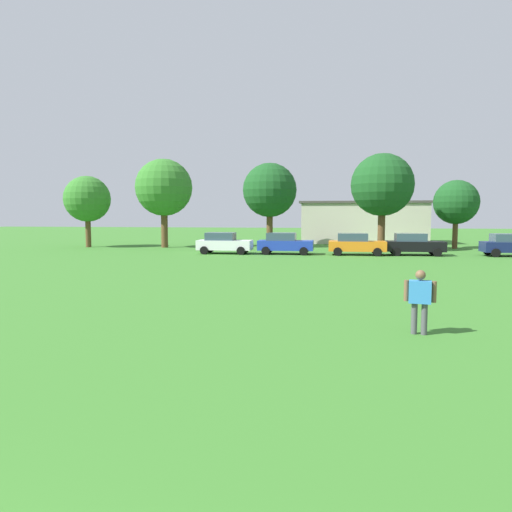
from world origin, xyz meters
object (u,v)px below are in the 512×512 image
tree_center (270,190)px  tree_far_right (456,202)px  parked_car_black_3 (414,244)px  parked_car_navy_4 (512,245)px  parked_car_orange_2 (356,244)px  tree_far_left (87,199)px  parked_car_blue_1 (285,243)px  tree_left (164,188)px  tree_right (382,185)px  parked_car_white_0 (224,243)px  adult_bystander (420,296)px

tree_center → tree_far_right: size_ratio=1.28×
parked_car_black_3 → parked_car_navy_4: (7.03, 0.21, 0.00)m
parked_car_orange_2 → tree_far_left: size_ratio=0.64×
parked_car_blue_1 → parked_car_orange_2: (5.49, 0.06, 0.00)m
tree_left → tree_right: 19.87m
parked_car_navy_4 → tree_center: bearing=159.3°
parked_car_blue_1 → tree_far_right: (14.73, 8.56, 3.35)m
parked_car_white_0 → tree_far_left: tree_far_left is taller
parked_car_blue_1 → tree_far_left: (-19.37, 5.10, 3.71)m
parked_car_orange_2 → tree_center: (-7.75, 7.93, 4.54)m
parked_car_blue_1 → parked_car_navy_4: 16.90m
parked_car_white_0 → tree_far_right: 21.73m
tree_far_left → tree_far_right: bearing=5.8°
parked_car_orange_2 → tree_left: bearing=161.7°
parked_car_blue_1 → tree_left: size_ratio=0.52×
adult_bystander → tree_right: bearing=96.3°
parked_car_white_0 → tree_far_left: (-14.55, 5.40, 3.71)m
parked_car_black_3 → tree_center: size_ratio=0.54×
parked_car_orange_2 → adult_bystander: bearing=-88.8°
tree_far_left → tree_right: bearing=-0.2°
parked_car_blue_1 → tree_center: bearing=105.8°
parked_car_orange_2 → parked_car_black_3: bearing=6.5°
adult_bystander → parked_car_navy_4: 27.39m
adult_bystander → parked_car_navy_4: (10.89, 25.13, -0.14)m
parked_car_blue_1 → tree_far_right: tree_far_right is taller
adult_bystander → tree_far_left: tree_far_left is taller
tree_far_left → tree_far_right: 34.28m
parked_car_white_0 → tree_right: tree_right is taller
parked_car_blue_1 → parked_car_black_3: 9.86m
parked_car_navy_4 → tree_left: 29.72m
parked_car_black_3 → tree_far_left: 29.80m
parked_car_blue_1 → parked_car_orange_2: same height
adult_bystander → tree_right: 29.79m
parked_car_white_0 → parked_car_blue_1: same height
parked_car_white_0 → tree_far_right: tree_far_right is taller
tree_far_right → tree_left: bearing=-174.2°
parked_car_white_0 → tree_center: bearing=72.8°
parked_car_blue_1 → tree_center: 9.46m
tree_far_left → tree_center: bearing=9.6°
tree_far_left → tree_right: (27.22, -0.09, 1.05)m
parked_car_orange_2 → parked_car_black_3: size_ratio=1.00×
parked_car_white_0 → tree_right: bearing=22.7°
parked_car_navy_4 → tree_far_right: tree_far_right is taller
parked_car_black_3 → tree_far_left: tree_far_left is taller
adult_bystander → tree_far_right: size_ratio=0.27×
adult_bystander → parked_car_orange_2: bearing=101.1°
tree_left → tree_center: 9.98m
parked_car_navy_4 → tree_left: tree_left is taller
adult_bystander → tree_left: bearing=130.7°
tree_far_left → adult_bystander: bearing=-49.3°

